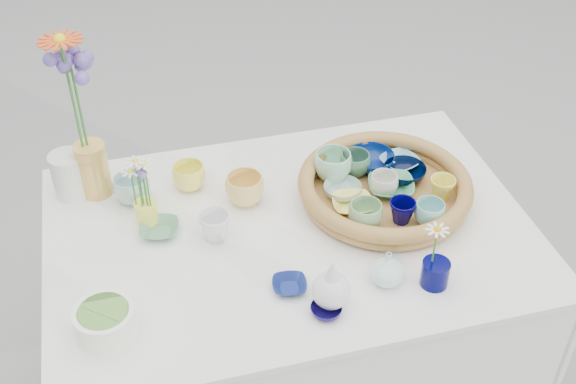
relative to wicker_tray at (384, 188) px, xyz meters
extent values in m
imported|color=navy|center=(0.01, 0.13, 0.00)|extent=(0.17, 0.17, 0.04)
imported|color=black|center=(0.08, 0.05, 0.00)|extent=(0.16, 0.16, 0.04)
imported|color=#E7DC4E|center=(0.14, -0.06, 0.01)|extent=(0.07, 0.07, 0.06)
imported|color=#48A16B|center=(0.02, 0.01, -0.01)|extent=(0.15, 0.15, 0.03)
imported|color=#80B37F|center=(-0.10, -0.11, 0.01)|extent=(0.10, 0.10, 0.07)
imported|color=#9FC0B7|center=(-0.11, 0.03, 0.00)|extent=(0.13, 0.13, 0.03)
imported|color=#99D9B2|center=(-0.11, 0.11, 0.02)|extent=(0.14, 0.14, 0.08)
imported|color=beige|center=(0.00, 0.00, 0.01)|extent=(0.10, 0.10, 0.06)
imported|color=#7ACCDF|center=(0.09, 0.11, -0.01)|extent=(0.13, 0.13, 0.03)
imported|color=#030043|center=(0.00, -0.12, 0.01)|extent=(0.07, 0.07, 0.06)
imported|color=#FFEB65|center=(-0.10, -0.04, -0.01)|extent=(0.12, 0.12, 0.03)
imported|color=#7EC2BD|center=(0.07, -0.14, 0.01)|extent=(0.09, 0.09, 0.06)
imported|color=#407250|center=(-0.05, 0.11, 0.01)|extent=(0.09, 0.09, 0.07)
imported|color=#FAEF55|center=(-0.51, 0.19, 0.00)|extent=(0.11, 0.11, 0.07)
imported|color=#EBC363|center=(-0.37, 0.09, 0.00)|extent=(0.12, 0.12, 0.08)
imported|color=#5E966E|center=(-0.61, 0.02, -0.03)|extent=(0.12, 0.12, 0.03)
imported|color=white|center=(-0.47, -0.04, 0.00)|extent=(0.10, 0.10, 0.08)
imported|color=navy|center=(-0.34, -0.26, -0.03)|extent=(0.10, 0.10, 0.02)
imported|color=#A0CAC5|center=(-0.67, 0.17, 0.00)|extent=(0.10, 0.10, 0.08)
imported|color=#0F0842|center=(-0.28, -0.36, -0.03)|extent=(0.08, 0.08, 0.02)
imported|color=silver|center=(-0.11, -0.30, 0.01)|extent=(0.09, 0.09, 0.09)
cylinder|color=#000040|center=(0.00, -0.33, 0.00)|extent=(0.08, 0.08, 0.07)
cylinder|color=#E0AE4E|center=(-0.76, 0.23, 0.04)|extent=(0.10, 0.10, 0.16)
cylinder|color=#FFFC4C|center=(-0.64, 0.07, -0.01)|extent=(0.08, 0.08, 0.06)
camera|label=1|loc=(-0.65, -1.42, 1.21)|focal=45.00mm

